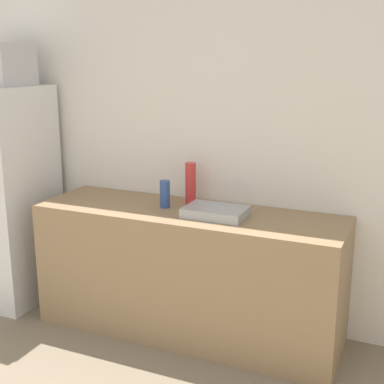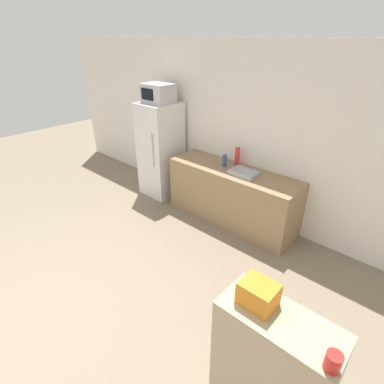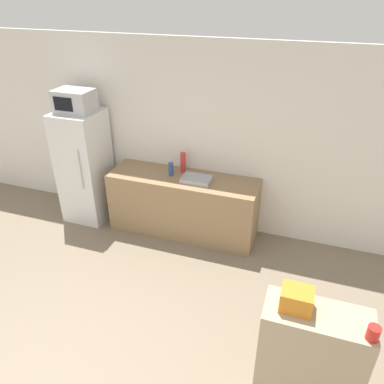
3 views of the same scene
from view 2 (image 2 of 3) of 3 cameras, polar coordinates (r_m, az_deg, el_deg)
ground_plane at (r=3.71m, az=-28.50°, el=-21.85°), size 14.00×14.00×0.00m
wall_back at (r=4.75m, az=7.26°, el=11.40°), size 8.00×0.06×2.60m
refrigerator at (r=5.35m, az=-5.94°, el=7.94°), size 0.61×0.66×1.64m
microwave at (r=5.10m, az=-6.51°, el=18.20°), size 0.50×0.37×0.30m
counter at (r=4.64m, az=7.53°, el=-0.67°), size 2.05×0.62×0.86m
sink_basin at (r=4.30m, az=9.85°, el=3.63°), size 0.39×0.26×0.06m
bottle_tall at (r=4.56m, az=8.62°, el=6.68°), size 0.07×0.07×0.28m
bottle_short at (r=4.52m, az=6.21°, el=5.95°), size 0.07×0.07×0.18m
shelf_cabinet at (r=2.48m, az=14.61°, el=-30.46°), size 0.77×0.35×1.11m
basket at (r=2.02m, az=12.51°, el=-18.42°), size 0.23×0.18×0.16m
jar at (r=1.88m, az=25.29°, el=-27.18°), size 0.09×0.09×0.11m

